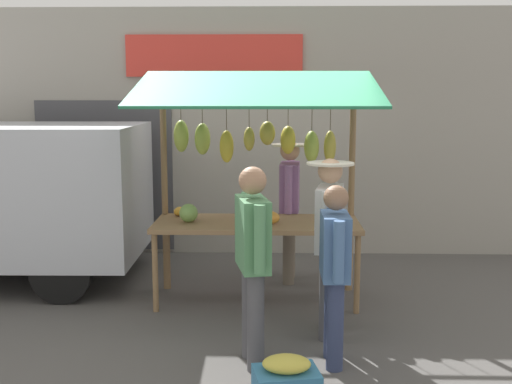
# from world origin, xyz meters

# --- Properties ---
(ground_plane) EXTENTS (40.00, 40.00, 0.00)m
(ground_plane) POSITION_xyz_m (0.00, 0.00, 0.00)
(ground_plane) COLOR #514F4C
(street_backdrop) EXTENTS (9.00, 0.30, 3.40)m
(street_backdrop) POSITION_xyz_m (0.05, -2.20, 1.70)
(street_backdrop) COLOR #9E998E
(street_backdrop) RESTS_ON ground
(market_stall) EXTENTS (2.50, 1.46, 2.50)m
(market_stall) POSITION_xyz_m (0.03, -0.07, 1.56)
(market_stall) COLOR olive
(market_stall) RESTS_ON ground
(vendor_with_sunhat) EXTENTS (0.44, 0.72, 1.69)m
(vendor_with_sunhat) POSITION_xyz_m (-0.37, -0.75, 1.01)
(vendor_with_sunhat) COLOR #726656
(vendor_with_sunhat) RESTS_ON ground
(shopper_with_ponytail) EXTENTS (0.43, 0.70, 1.67)m
(shopper_with_ponytail) POSITION_xyz_m (-0.69, 0.98, 0.99)
(shopper_with_ponytail) COLOR #4C4C51
(shopper_with_ponytail) RESTS_ON ground
(shopper_with_shopping_bag) EXTENTS (0.22, 0.66, 1.52)m
(shopper_with_shopping_bag) POSITION_xyz_m (-0.68, 1.62, 0.86)
(shopper_with_shopping_bag) COLOR navy
(shopper_with_shopping_bag) RESTS_ON ground
(shopper_in_striped_shirt) EXTENTS (0.32, 0.70, 1.67)m
(shopper_in_striped_shirt) POSITION_xyz_m (-0.01, 1.64, 0.97)
(shopper_in_striped_shirt) COLOR #4C4C51
(shopper_in_striped_shirt) RESTS_ON ground
(produce_crate_near) EXTENTS (0.52, 0.41, 0.39)m
(produce_crate_near) POSITION_xyz_m (-0.28, 2.39, 0.18)
(produce_crate_near) COLOR teal
(produce_crate_near) RESTS_ON ground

